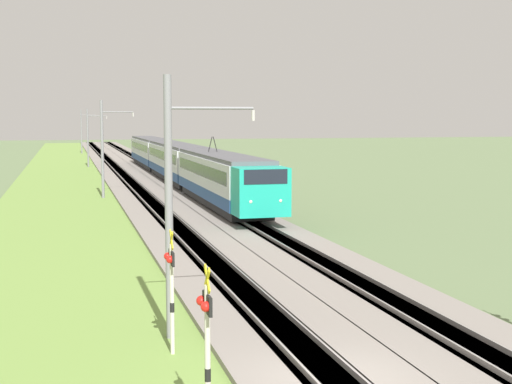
% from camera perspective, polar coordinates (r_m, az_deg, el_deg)
% --- Properties ---
extents(ballast_main, '(240.00, 4.40, 0.30)m').
position_cam_1_polar(ballast_main, '(65.27, -9.81, 0.47)').
color(ballast_main, gray).
rests_on(ballast_main, ground).
extents(ballast_adjacent, '(240.00, 4.40, 0.30)m').
position_cam_1_polar(ballast_adjacent, '(65.80, -6.03, 0.56)').
color(ballast_adjacent, gray).
rests_on(ballast_adjacent, ground).
extents(track_main, '(240.00, 1.57, 0.45)m').
position_cam_1_polar(track_main, '(65.27, -9.81, 0.48)').
color(track_main, '#4C4238').
rests_on(track_main, ground).
extents(track_adjacent, '(240.00, 1.57, 0.45)m').
position_cam_1_polar(track_adjacent, '(65.80, -6.04, 0.57)').
color(track_adjacent, '#4C4238').
rests_on(track_adjacent, ground).
extents(grass_verge, '(240.00, 10.55, 0.12)m').
position_cam_1_polar(grass_verge, '(65.03, -14.60, 0.26)').
color(grass_verge, olive).
rests_on(grass_verge, ground).
extents(passenger_train, '(62.39, 2.99, 4.95)m').
position_cam_1_polar(passenger_train, '(68.22, -6.40, 2.57)').
color(passenger_train, '#19A88E').
rests_on(passenger_train, ground).
extents(crossing_signal_near, '(0.70, 0.23, 3.51)m').
position_cam_1_polar(crossing_signal_near, '(13.67, -3.96, -11.52)').
color(crossing_signal_near, beige).
rests_on(crossing_signal_near, ground).
extents(crossing_signal_aux, '(0.70, 0.23, 3.38)m').
position_cam_1_polar(crossing_signal_aux, '(18.65, -6.80, -7.06)').
color(crossing_signal_aux, beige).
rests_on(crossing_signal_aux, ground).
extents(catenary_mast_near, '(0.22, 2.56, 7.42)m').
position_cam_1_polar(catenary_mast_near, '(19.72, -6.79, -1.10)').
color(catenary_mast_near, slate).
rests_on(catenary_mast_near, ground).
extents(catenary_mast_mid, '(0.22, 2.56, 7.63)m').
position_cam_1_polar(catenary_mast_mid, '(55.99, -12.13, 3.44)').
color(catenary_mast_mid, slate).
rests_on(catenary_mast_mid, ground).
extents(catenary_mast_far, '(0.22, 2.56, 7.45)m').
position_cam_1_polar(catenary_mast_far, '(92.45, -13.27, 4.27)').
color(catenary_mast_far, slate).
rests_on(catenary_mast_far, ground).
extents(catenary_mast_distant, '(0.22, 2.56, 7.76)m').
position_cam_1_polar(catenary_mast_distant, '(128.92, -13.77, 4.75)').
color(catenary_mast_distant, slate).
rests_on(catenary_mast_distant, ground).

